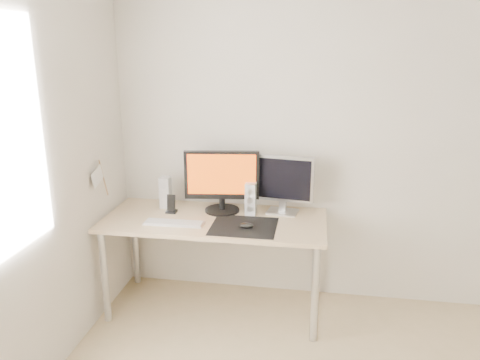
{
  "coord_description": "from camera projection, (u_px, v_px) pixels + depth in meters",
  "views": [
    {
      "loc": [
        -0.23,
        -1.71,
        1.94
      ],
      "look_at": [
        -0.75,
        1.44,
        1.01
      ],
      "focal_mm": 35.0,
      "sensor_mm": 36.0,
      "label": 1
    }
  ],
  "objects": [
    {
      "name": "second_monitor",
      "position": [
        283.0,
        182.0,
        3.42
      ],
      "size": [
        0.45,
        0.19,
        0.43
      ],
      "color": "silver",
      "rests_on": "desk"
    },
    {
      "name": "speaker_right",
      "position": [
        251.0,
        199.0,
        3.43
      ],
      "size": [
        0.08,
        0.09,
        0.24
      ],
      "color": "silver",
      "rests_on": "desk"
    },
    {
      "name": "speaker_left",
      "position": [
        166.0,
        192.0,
        3.57
      ],
      "size": [
        0.08,
        0.09,
        0.24
      ],
      "color": "silver",
      "rests_on": "desk"
    },
    {
      "name": "pennant",
      "position": [
        99.0,
        177.0,
        3.27
      ],
      "size": [
        0.01,
        0.23,
        0.29
      ],
      "color": "#A57F54",
      "rests_on": "wall_left"
    },
    {
      "name": "keyboard",
      "position": [
        174.0,
        223.0,
        3.27
      ],
      "size": [
        0.42,
        0.12,
        0.02
      ],
      "color": "silver",
      "rests_on": "desk"
    },
    {
      "name": "desk",
      "position": [
        215.0,
        228.0,
        3.4
      ],
      "size": [
        1.6,
        0.7,
        0.73
      ],
      "color": "#D1B587",
      "rests_on": "ground"
    },
    {
      "name": "mouse",
      "position": [
        246.0,
        225.0,
        3.19
      ],
      "size": [
        0.1,
        0.06,
        0.04
      ],
      "primitive_type": "ellipsoid",
      "color": "black",
      "rests_on": "mousepad"
    },
    {
      "name": "phone_dock",
      "position": [
        171.0,
        207.0,
        3.48
      ],
      "size": [
        0.08,
        0.07,
        0.14
      ],
      "color": "black",
      "rests_on": "desk"
    },
    {
      "name": "main_monitor",
      "position": [
        222.0,
        179.0,
        3.44
      ],
      "size": [
        0.55,
        0.29,
        0.47
      ],
      "color": "black",
      "rests_on": "desk"
    },
    {
      "name": "mousepad",
      "position": [
        244.0,
        226.0,
        3.22
      ],
      "size": [
        0.45,
        0.4,
        0.0
      ],
      "primitive_type": "cube",
      "color": "black",
      "rests_on": "desk"
    },
    {
      "name": "wall_back",
      "position": [
        348.0,
        142.0,
        3.44
      ],
      "size": [
        3.5,
        0.0,
        3.5
      ],
      "primitive_type": "plane",
      "rotation": [
        1.57,
        0.0,
        0.0
      ],
      "color": "white",
      "rests_on": "ground"
    }
  ]
}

